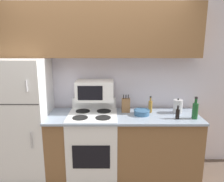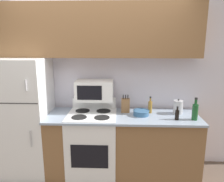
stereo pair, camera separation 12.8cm
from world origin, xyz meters
TOP-DOWN VIEW (x-y plane):
  - wall_back at (0.00, 0.70)m, footprint 8.00×0.05m
  - lower_cabinets at (0.38, 0.31)m, footprint 2.12×0.67m
  - refrigerator at (-1.06, 0.33)m, footprint 0.76×0.69m
  - upper_cabinets at (0.00, 0.51)m, footprint 2.87×0.32m
  - stove at (-0.05, 0.30)m, footprint 0.68×0.65m
  - microwave at (-0.03, 0.45)m, footprint 0.53×0.31m
  - knife_block at (0.42, 0.44)m, footprint 0.12×0.08m
  - bowl at (0.63, 0.31)m, footprint 0.22×0.22m
  - bottle_soy_sauce at (1.09, 0.16)m, footprint 0.05×0.05m
  - bottle_vinegar at (0.77, 0.42)m, footprint 0.06×0.06m
  - bottle_wine_green at (1.32, 0.16)m, footprint 0.08×0.08m
  - kettle at (1.16, 0.40)m, footprint 0.13×0.13m

SIDE VIEW (x-z plane):
  - lower_cabinets at x=0.38m, z-range 0.00..0.91m
  - stove at x=-0.05m, z-range -0.06..1.01m
  - refrigerator at x=-1.06m, z-range 0.00..1.69m
  - bowl at x=0.63m, z-range 0.91..0.98m
  - bottle_soy_sauce at x=1.09m, z-range 0.89..1.07m
  - bottle_vinegar at x=0.77m, z-range 0.88..1.12m
  - kettle at x=1.16m, z-range 0.89..1.11m
  - knife_block at x=0.42m, z-range 0.88..1.14m
  - bottle_wine_green at x=1.32m, z-range 0.87..1.17m
  - microwave at x=-0.03m, z-range 1.08..1.36m
  - wall_back at x=0.00m, z-range 0.00..2.55m
  - upper_cabinets at x=0.00m, z-range 1.69..2.42m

